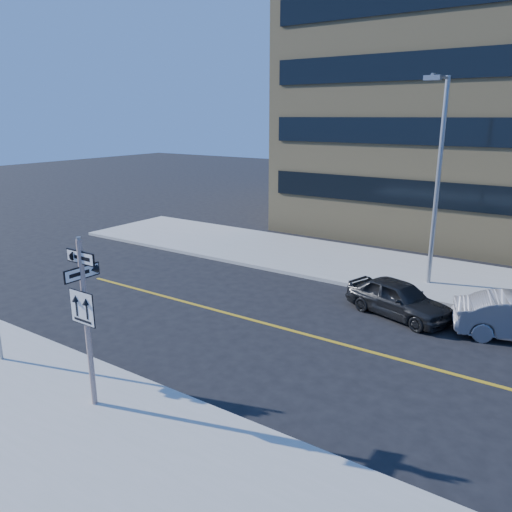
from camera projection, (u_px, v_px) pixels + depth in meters
The scene contains 5 objects.
ground at pixel (169, 367), 13.86m from camera, with size 120.00×120.00×0.00m, color black.
sign_pole at pixel (85, 314), 11.20m from camera, with size 0.92×0.92×4.06m.
parked_car_a at pixel (398, 298), 17.22m from camera, with size 3.78×1.52×1.29m, color black.
streetlight_a at pixel (437, 169), 18.98m from camera, with size 0.55×2.25×8.00m.
building_brick at pixel (474, 77), 30.26m from camera, with size 18.00×18.00×18.00m, color tan.
Camera 1 is at (9.03, -8.99, 6.73)m, focal length 35.00 mm.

